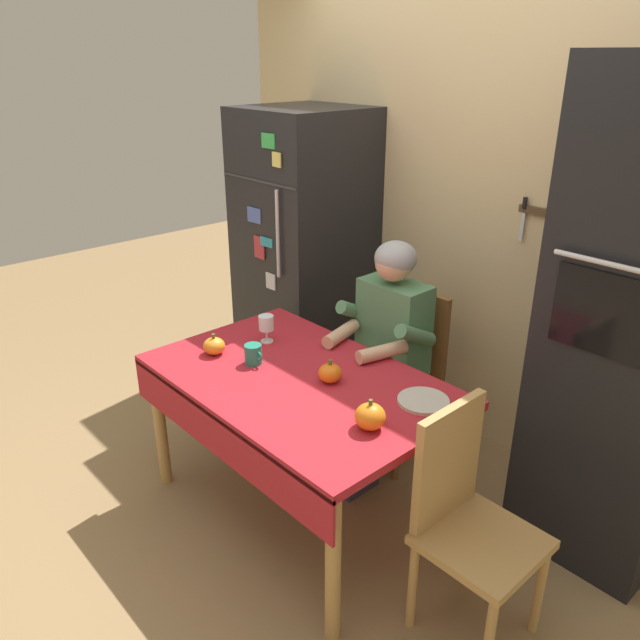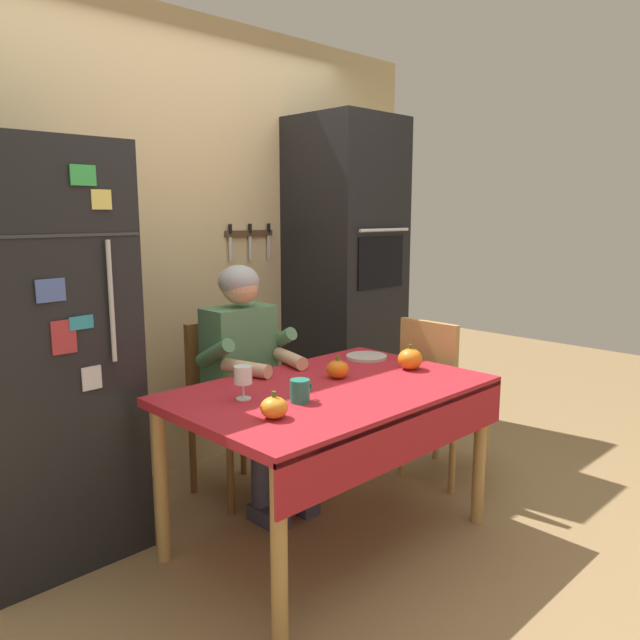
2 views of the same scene
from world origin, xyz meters
The scene contains 14 objects.
ground_plane centered at (0.00, 0.00, 0.00)m, with size 10.00×10.00×0.00m, color #93754C.
back_wall_assembly centered at (0.05, 1.35, 1.30)m, with size 3.70×0.13×2.60m.
refrigerator centered at (-0.95, 0.96, 0.90)m, with size 0.68×0.71×1.80m.
wall_oven centered at (1.05, 1.00, 1.05)m, with size 0.60×0.64×2.10m.
dining_table centered at (0.00, 0.08, 0.66)m, with size 1.40×0.90×0.74m.
chair_behind_person centered at (-0.01, 0.87, 0.51)m, with size 0.40×0.40×0.93m.
seated_person centered at (-0.01, 0.68, 0.74)m, with size 0.47×0.55×1.25m.
chair_right_side centered at (0.90, 0.14, 0.51)m, with size 0.40×0.40×0.93m.
coffee_mug centered at (-0.25, 0.03, 0.79)m, with size 0.11×0.08×0.09m.
wine_glass centered at (-0.39, 0.22, 0.84)m, with size 0.08×0.08×0.14m.
pumpkin_large centered at (0.50, 0.04, 0.79)m, with size 0.12×0.12×0.13m.
pumpkin_medium centered at (0.12, 0.17, 0.78)m, with size 0.11×0.11×0.11m.
pumpkin_small centered at (-0.45, -0.05, 0.78)m, with size 0.11×0.11×0.11m.
serving_tray centered at (0.52, 0.34, 0.75)m, with size 0.22×0.22×0.02m, color #B7B2A8.
Camera 1 is at (1.88, -1.48, 2.09)m, focal length 34.73 mm.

